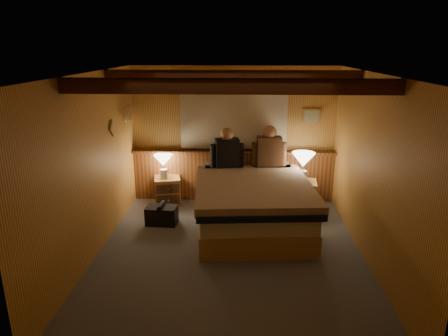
# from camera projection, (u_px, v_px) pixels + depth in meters

# --- Properties ---
(floor) EXTENTS (4.20, 4.20, 0.00)m
(floor) POSITION_uv_depth(u_px,v_px,m) (230.00, 254.00, 5.44)
(floor) COLOR #575D67
(floor) RESTS_ON ground
(ceiling) EXTENTS (4.20, 4.20, 0.00)m
(ceiling) POSITION_uv_depth(u_px,v_px,m) (231.00, 74.00, 4.74)
(ceiling) COLOR #DAA051
(ceiling) RESTS_ON wall_back
(wall_back) EXTENTS (3.60, 0.00, 3.60)m
(wall_back) POSITION_uv_depth(u_px,v_px,m) (233.00, 135.00, 7.10)
(wall_back) COLOR gold
(wall_back) RESTS_ON floor
(wall_left) EXTENTS (0.00, 4.20, 4.20)m
(wall_left) POSITION_uv_depth(u_px,v_px,m) (91.00, 168.00, 5.17)
(wall_left) COLOR gold
(wall_left) RESTS_ON floor
(wall_right) EXTENTS (0.00, 4.20, 4.20)m
(wall_right) POSITION_uv_depth(u_px,v_px,m) (373.00, 172.00, 5.02)
(wall_right) COLOR gold
(wall_right) RESTS_ON floor
(wall_front) EXTENTS (3.60, 0.00, 3.60)m
(wall_front) POSITION_uv_depth(u_px,v_px,m) (222.00, 250.00, 3.09)
(wall_front) COLOR gold
(wall_front) RESTS_ON floor
(wainscot) EXTENTS (3.60, 0.23, 0.94)m
(wainscot) POSITION_uv_depth(u_px,v_px,m) (233.00, 174.00, 7.25)
(wainscot) COLOR brown
(wainscot) RESTS_ON wall_back
(curtain_window) EXTENTS (2.18, 0.09, 1.11)m
(curtain_window) POSITION_uv_depth(u_px,v_px,m) (233.00, 118.00, 6.94)
(curtain_window) COLOR #492212
(curtain_window) RESTS_ON wall_back
(ceiling_beams) EXTENTS (3.60, 1.65, 0.16)m
(ceiling_beams) POSITION_uv_depth(u_px,v_px,m) (231.00, 80.00, 4.91)
(ceiling_beams) COLOR #492212
(ceiling_beams) RESTS_ON ceiling
(coat_rail) EXTENTS (0.05, 0.55, 0.24)m
(coat_rail) POSITION_uv_depth(u_px,v_px,m) (128.00, 113.00, 6.53)
(coat_rail) COLOR silver
(coat_rail) RESTS_ON wall_left
(framed_print) EXTENTS (0.30, 0.04, 0.25)m
(framed_print) POSITION_uv_depth(u_px,v_px,m) (311.00, 116.00, 6.92)
(framed_print) COLOR tan
(framed_print) RESTS_ON wall_back
(bed) EXTENTS (1.87, 2.33, 0.75)m
(bed) POSITION_uv_depth(u_px,v_px,m) (252.00, 203.00, 6.16)
(bed) COLOR tan
(bed) RESTS_ON floor
(nightstand_left) EXTENTS (0.52, 0.49, 0.49)m
(nightstand_left) POSITION_uv_depth(u_px,v_px,m) (168.00, 191.00, 7.11)
(nightstand_left) COLOR tan
(nightstand_left) RESTS_ON floor
(nightstand_right) EXTENTS (0.52, 0.47, 0.53)m
(nightstand_right) POSITION_uv_depth(u_px,v_px,m) (301.00, 196.00, 6.81)
(nightstand_right) COLOR tan
(nightstand_right) RESTS_ON floor
(lamp_left) EXTENTS (0.33, 0.33, 0.43)m
(lamp_left) POSITION_uv_depth(u_px,v_px,m) (163.00, 162.00, 6.92)
(lamp_left) COLOR silver
(lamp_left) RESTS_ON nightstand_left
(lamp_right) EXTENTS (0.39, 0.39, 0.50)m
(lamp_right) POSITION_uv_depth(u_px,v_px,m) (303.00, 162.00, 6.62)
(lamp_right) COLOR silver
(lamp_right) RESTS_ON nightstand_right
(person_left) EXTENTS (0.56, 0.30, 0.70)m
(person_left) POSITION_uv_depth(u_px,v_px,m) (227.00, 151.00, 6.72)
(person_left) COLOR black
(person_left) RESTS_ON bed
(person_right) EXTENTS (0.60, 0.26, 0.73)m
(person_right) POSITION_uv_depth(u_px,v_px,m) (269.00, 149.00, 6.77)
(person_right) COLOR #533521
(person_right) RESTS_ON bed
(duffel_bag) EXTENTS (0.50, 0.32, 0.35)m
(duffel_bag) POSITION_uv_depth(u_px,v_px,m) (162.00, 215.00, 6.33)
(duffel_bag) COLOR black
(duffel_bag) RESTS_ON floor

